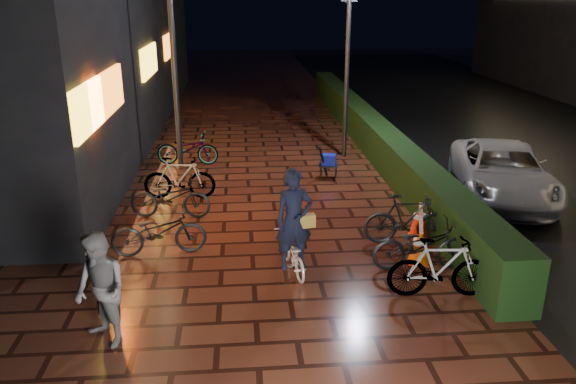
{
  "coord_description": "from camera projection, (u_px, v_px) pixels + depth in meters",
  "views": [
    {
      "loc": [
        -0.7,
        -8.83,
        4.58
      ],
      "look_at": [
        0.13,
        0.89,
        1.1
      ],
      "focal_mm": 35.0,
      "sensor_mm": 36.0,
      "label": 1
    }
  ],
  "objects": [
    {
      "name": "cart_assembly",
      "position": [
        328.0,
        161.0,
        14.5
      ],
      "size": [
        0.59,
        0.5,
        0.91
      ],
      "color": "black",
      "rests_on": "ground"
    },
    {
      "name": "bystander_person",
      "position": [
        100.0,
        290.0,
        7.51
      ],
      "size": [
        0.99,
        1.0,
        1.63
      ],
      "primitive_type": "imported",
      "rotation": [
        0.0,
        0.0,
        -0.82
      ],
      "color": "slate",
      "rests_on": "ground"
    },
    {
      "name": "parked_bikes_hedge",
      "position": [
        422.0,
        243.0,
        9.73
      ],
      "size": [
        1.78,
        2.63,
        1.0
      ],
      "color": "black",
      "rests_on": "ground"
    },
    {
      "name": "traffic_barrier",
      "position": [
        420.0,
        232.0,
        10.55
      ],
      "size": [
        0.81,
        1.63,
        0.66
      ],
      "color": "#E05A0B",
      "rests_on": "ground"
    },
    {
      "name": "hedge",
      "position": [
        370.0,
        131.0,
        17.49
      ],
      "size": [
        0.7,
        20.0,
        1.0
      ],
      "primitive_type": "cube",
      "color": "black",
      "rests_on": "ground"
    },
    {
      "name": "ground",
      "position": [
        285.0,
        268.0,
        9.88
      ],
      "size": [
        80.0,
        80.0,
        0.0
      ],
      "primitive_type": "plane",
      "color": "#381911",
      "rests_on": "ground"
    },
    {
      "name": "cyclist",
      "position": [
        293.0,
        235.0,
        9.5
      ],
      "size": [
        0.74,
        1.37,
        1.88
      ],
      "color": "white",
      "rests_on": "ground"
    },
    {
      "name": "parked_bikes_storefront",
      "position": [
        175.0,
        185.0,
        12.74
      ],
      "size": [
        1.83,
        6.59,
        1.0
      ],
      "color": "black",
      "rests_on": "ground"
    },
    {
      "name": "lamp_post_sf",
      "position": [
        173.0,
        51.0,
        14.6
      ],
      "size": [
        0.55,
        0.17,
        5.71
      ],
      "color": "black",
      "rests_on": "ground"
    },
    {
      "name": "van",
      "position": [
        503.0,
        172.0,
        13.14
      ],
      "size": [
        3.06,
        4.77,
        1.22
      ],
      "primitive_type": "imported",
      "rotation": [
        0.0,
        0.0,
        -0.25
      ],
      "color": "#A1A1A6",
      "rests_on": "ground"
    },
    {
      "name": "lamp_post_hedge",
      "position": [
        347.0,
        68.0,
        15.78
      ],
      "size": [
        0.45,
        0.18,
        4.66
      ],
      "color": "black",
      "rests_on": "ground"
    }
  ]
}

